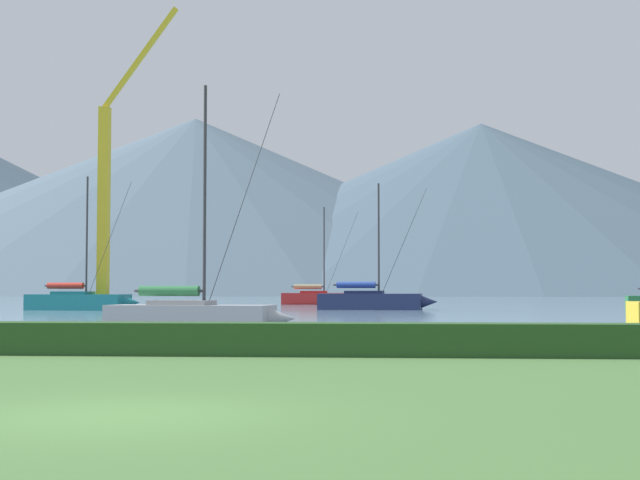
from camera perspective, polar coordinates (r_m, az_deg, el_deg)
The scene contains 11 objects.
ground_plane at distance 12.77m, azimuth -12.20°, elevation -10.34°, with size 1000.00×1000.00×0.00m, color #477038.
harbor_water at distance 149.19m, azimuth 3.03°, elevation -3.58°, with size 320.00×246.00×0.00m, color slate.
hedge_line at distance 23.45m, azimuth -4.45°, elevation -6.00°, with size 80.00×1.20×0.81m, color #284C23.
sailboat_slip_4 at distance 96.47m, azimuth -0.06°, elevation -3.51°, with size 8.73×3.08×10.03m.
sailboat_slip_6 at distance 36.99m, azimuth -7.71°, elevation -4.53°, with size 7.52×2.99×9.63m.
sailboat_slip_7 at distance 72.75m, azimuth 3.16°, elevation -3.66°, with size 9.26×3.41×9.80m.
sailboat_slip_9 at distance 73.46m, azimuth -14.39°, elevation -3.58°, with size 8.97×3.64×10.15m.
dock_crane at distance 73.89m, azimuth -12.81°, elevation 1.59°, with size 6.67×2.00×23.37m.
distant_hill_central_peak at distance 311.43m, azimuth 9.77°, elevation 1.93°, with size 251.21×251.21×55.76m, color #425666.
distant_hill_east_ridge at distance 321.74m, azimuth -7.61°, elevation 2.09°, with size 265.86×265.86×59.52m, color #4C6070.
distant_hill_far_shoulder at distance 387.07m, azimuth 8.38°, elevation 0.12°, with size 308.81×308.81×44.31m, color slate.
Camera 1 is at (3.60, -12.14, 1.66)m, focal length 52.73 mm.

